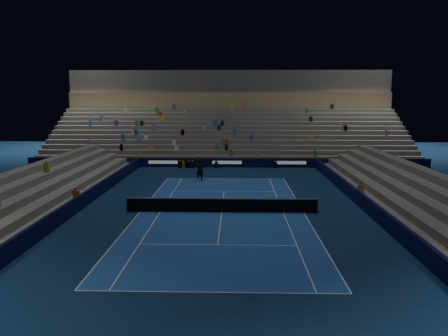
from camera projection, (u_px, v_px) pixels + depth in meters
name	position (u px, v px, depth m)	size (l,w,h in m)	color
ground	(222.00, 212.00, 28.61)	(90.00, 90.00, 0.00)	#0B2245
court_surface	(222.00, 212.00, 28.61)	(10.97, 23.77, 0.01)	#1C499C
sponsor_barrier_far	(227.00, 163.00, 46.77)	(44.00, 0.25, 1.00)	black
sponsor_barrier_east	(368.00, 206.00, 28.28)	(0.25, 37.00, 1.00)	#080933
sponsor_barrier_west	(78.00, 204.00, 28.78)	(0.25, 37.00, 1.00)	black
grandstand_main	(228.00, 130.00, 55.56)	(44.00, 15.20, 11.20)	#62625D
grandstand_east	(422.00, 200.00, 28.12)	(5.00, 37.00, 2.50)	slate
grandstand_west	(26.00, 198.00, 28.80)	(5.00, 37.00, 2.50)	slate
tennis_net	(222.00, 205.00, 28.53)	(12.90, 0.10, 1.10)	#B2B2B7
tennis_player	(200.00, 170.00, 39.24)	(0.74, 0.49, 2.03)	black
broadcast_camera	(189.00, 165.00, 46.47)	(0.68, 1.05, 0.68)	black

